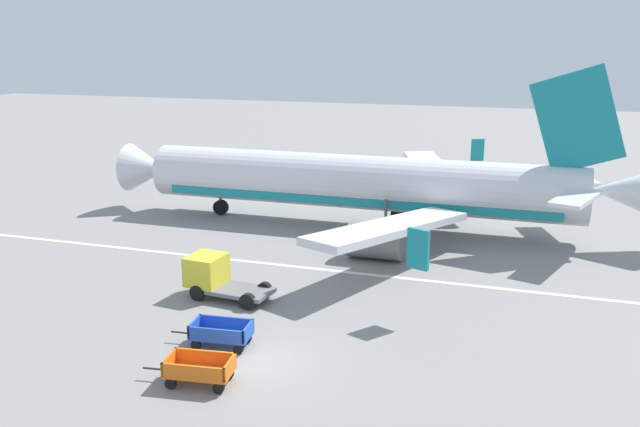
# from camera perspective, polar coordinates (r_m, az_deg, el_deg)

# --- Properties ---
(ground_plane) EXTENTS (220.00, 220.00, 0.00)m
(ground_plane) POSITION_cam_1_polar(r_m,az_deg,el_deg) (28.24, -5.31, -12.36)
(ground_plane) COLOR gray
(apron_stripe) EXTENTS (120.00, 0.36, 0.01)m
(apron_stripe) POSITION_cam_1_polar(r_m,az_deg,el_deg) (38.32, 1.56, -4.89)
(apron_stripe) COLOR silver
(apron_stripe) RESTS_ON ground
(airplane) EXTENTS (37.51, 30.30, 11.34)m
(airplane) POSITION_cam_1_polar(r_m,az_deg,el_deg) (46.50, 4.42, 2.47)
(airplane) COLOR silver
(airplane) RESTS_ON ground
(baggage_cart_nearest) EXTENTS (3.61, 1.70, 1.07)m
(baggage_cart_nearest) POSITION_cam_1_polar(r_m,az_deg,el_deg) (26.68, -10.15, -12.78)
(baggage_cart_nearest) COLOR orange
(baggage_cart_nearest) RESTS_ON ground
(baggage_cart_second_in_row) EXTENTS (3.61, 1.64, 1.07)m
(baggage_cart_second_in_row) POSITION_cam_1_polar(r_m,az_deg,el_deg) (29.51, -8.34, -9.92)
(baggage_cart_second_in_row) COLOR #234CB2
(baggage_cart_second_in_row) RESTS_ON ground
(service_truck_beside_carts) EXTENTS (4.55, 2.38, 2.10)m
(service_truck_beside_carts) POSITION_cam_1_polar(r_m,az_deg,el_deg) (34.81, -8.84, -5.19)
(service_truck_beside_carts) COLOR slate
(service_truck_beside_carts) RESTS_ON ground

